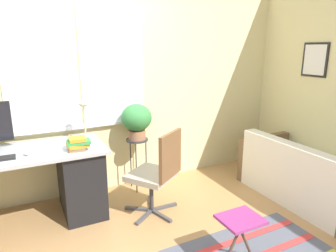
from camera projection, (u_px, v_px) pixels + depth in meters
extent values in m
plane|color=tan|center=(75.00, 231.00, 2.86)|extent=(14.00, 14.00, 0.00)
cube|color=beige|center=(51.00, 81.00, 3.22)|extent=(9.00, 0.06, 2.70)
cube|color=white|center=(40.00, 70.00, 3.11)|extent=(0.75, 0.02, 1.32)
cube|color=white|center=(40.00, 70.00, 3.10)|extent=(0.68, 0.01, 1.25)
cube|color=white|center=(113.00, 68.00, 3.44)|extent=(0.75, 0.02, 1.32)
cube|color=white|center=(113.00, 68.00, 3.44)|extent=(0.68, 0.01, 1.25)
cube|color=white|center=(82.00, 126.00, 3.44)|extent=(1.58, 0.11, 0.04)
cube|color=beige|center=(309.00, 76.00, 3.83)|extent=(0.06, 9.00, 2.70)
cube|color=black|center=(315.00, 60.00, 3.68)|extent=(0.02, 0.35, 0.41)
cube|color=white|center=(315.00, 60.00, 3.68)|extent=(0.01, 0.30, 0.36)
cube|color=black|center=(81.00, 179.00, 3.15)|extent=(0.40, 0.65, 0.72)
ellipsoid|color=silver|center=(26.00, 153.00, 2.73)|extent=(0.05, 0.08, 0.04)
cylinder|color=#BCB299|center=(86.00, 139.00, 3.18)|extent=(0.15, 0.15, 0.01)
cylinder|color=#BCB299|center=(85.00, 122.00, 3.14)|extent=(0.02, 0.02, 0.36)
ellipsoid|color=#BCB299|center=(83.00, 104.00, 3.09)|extent=(0.10, 0.10, 0.06)
cube|color=olive|center=(77.00, 148.00, 2.88)|extent=(0.17, 0.18, 0.03)
cube|color=orange|center=(78.00, 145.00, 2.88)|extent=(0.20, 0.17, 0.03)
cube|color=green|center=(79.00, 142.00, 2.86)|extent=(0.22, 0.16, 0.03)
cube|color=orange|center=(77.00, 139.00, 2.85)|extent=(0.15, 0.16, 0.03)
cube|color=#47474C|center=(144.00, 217.00, 3.08)|extent=(0.26, 0.20, 0.03)
cube|color=#47474C|center=(161.00, 216.00, 3.10)|extent=(0.12, 0.29, 0.03)
cube|color=#47474C|center=(164.00, 207.00, 3.27)|extent=(0.30, 0.04, 0.03)
cube|color=#47474C|center=(151.00, 203.00, 3.35)|extent=(0.13, 0.29, 0.03)
cube|color=#47474C|center=(138.00, 209.00, 3.23)|extent=(0.26, 0.21, 0.03)
cylinder|color=#333338|center=(152.00, 194.00, 3.15)|extent=(0.04, 0.04, 0.36)
cube|color=#B2A893|center=(151.00, 175.00, 3.10)|extent=(0.60, 0.60, 0.06)
cube|color=brown|center=(170.00, 155.00, 2.93)|extent=(0.35, 0.26, 0.46)
cube|color=white|center=(307.00, 181.00, 3.46)|extent=(0.80, 1.31, 0.40)
cube|color=white|center=(290.00, 157.00, 3.23)|extent=(0.16, 1.31, 0.30)
cube|color=brown|center=(263.00, 156.00, 4.04)|extent=(0.80, 0.09, 0.57)
cylinder|color=#333338|center=(137.00, 140.00, 3.58)|extent=(0.26, 0.26, 0.02)
cylinder|color=#333338|center=(146.00, 163.00, 3.71)|extent=(0.01, 0.01, 0.62)
cylinder|color=#333338|center=(131.00, 163.00, 3.72)|extent=(0.01, 0.01, 0.62)
cylinder|color=#333338|center=(136.00, 168.00, 3.55)|extent=(0.01, 0.01, 0.62)
cylinder|color=#9E6B4C|center=(137.00, 135.00, 3.56)|extent=(0.20, 0.20, 0.11)
ellipsoid|color=#388442|center=(137.00, 118.00, 3.51)|extent=(0.36, 0.36, 0.32)
cube|color=#C63838|center=(236.00, 240.00, 2.72)|extent=(1.36, 0.07, 0.00)
cube|color=#93337A|center=(241.00, 219.00, 2.36)|extent=(0.33, 0.28, 0.02)
cylinder|color=#4C3D2D|center=(233.00, 244.00, 2.38)|extent=(0.21, 0.02, 0.39)
cylinder|color=#4C3D2D|center=(245.00, 240.00, 2.43)|extent=(0.21, 0.02, 0.39)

